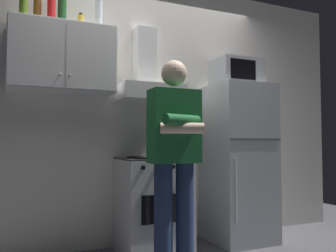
{
  "coord_description": "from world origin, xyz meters",
  "views": [
    {
      "loc": [
        -1.19,
        -2.76,
        1.0
      ],
      "look_at": [
        0.0,
        0.0,
        1.15
      ],
      "focal_mm": 36.97,
      "sensor_mm": 36.0,
      "label": 1
    }
  ],
  "objects_px": {
    "bottle_beer_brown": "(37,7)",
    "bottle_olive_oil": "(23,5)",
    "refrigerator": "(238,162)",
    "bottle_spice_jar": "(81,21)",
    "range_hood": "(148,82)",
    "bottle_soda_red": "(51,8)",
    "microwave": "(236,73)",
    "upper_cabinet": "(63,58)",
    "bottle_vodka_clear": "(98,15)",
    "person_standing": "(174,156)",
    "stove_oven": "(152,205)",
    "bottle_wine_green": "(62,7)"
  },
  "relations": [
    {
      "from": "refrigerator",
      "to": "microwave",
      "type": "relative_size",
      "value": 3.33
    },
    {
      "from": "range_hood",
      "to": "bottle_beer_brown",
      "type": "distance_m",
      "value": 1.17
    },
    {
      "from": "bottle_spice_jar",
      "to": "bottle_olive_oil",
      "type": "relative_size",
      "value": 0.5
    },
    {
      "from": "bottle_wine_green",
      "to": "bottle_olive_oil",
      "type": "bearing_deg",
      "value": -168.8
    },
    {
      "from": "range_hood",
      "to": "stove_oven",
      "type": "bearing_deg",
      "value": -90.0
    },
    {
      "from": "refrigerator",
      "to": "bottle_spice_jar",
      "type": "distance_m",
      "value": 2.07
    },
    {
      "from": "bottle_beer_brown",
      "to": "bottle_soda_red",
      "type": "distance_m",
      "value": 0.12
    },
    {
      "from": "upper_cabinet",
      "to": "bottle_beer_brown",
      "type": "bearing_deg",
      "value": 174.59
    },
    {
      "from": "range_hood",
      "to": "refrigerator",
      "type": "height_order",
      "value": "range_hood"
    },
    {
      "from": "person_standing",
      "to": "bottle_vodka_clear",
      "type": "height_order",
      "value": "bottle_vodka_clear"
    },
    {
      "from": "upper_cabinet",
      "to": "microwave",
      "type": "xyz_separation_m",
      "value": [
        1.75,
        -0.11,
        -0.01
      ]
    },
    {
      "from": "person_standing",
      "to": "bottle_vodka_clear",
      "type": "bearing_deg",
      "value": 120.37
    },
    {
      "from": "bottle_soda_red",
      "to": "bottle_wine_green",
      "type": "bearing_deg",
      "value": 22.74
    },
    {
      "from": "bottle_beer_brown",
      "to": "bottle_soda_red",
      "type": "height_order",
      "value": "bottle_soda_red"
    },
    {
      "from": "refrigerator",
      "to": "bottle_vodka_clear",
      "type": "distance_m",
      "value": 2.0
    },
    {
      "from": "upper_cabinet",
      "to": "range_hood",
      "type": "distance_m",
      "value": 0.81
    },
    {
      "from": "stove_oven",
      "to": "person_standing",
      "type": "bearing_deg",
      "value": -94.72
    },
    {
      "from": "range_hood",
      "to": "bottle_olive_oil",
      "type": "bearing_deg",
      "value": -178.4
    },
    {
      "from": "upper_cabinet",
      "to": "bottle_vodka_clear",
      "type": "distance_m",
      "value": 0.54
    },
    {
      "from": "refrigerator",
      "to": "bottle_spice_jar",
      "type": "bearing_deg",
      "value": 176.08
    },
    {
      "from": "microwave",
      "to": "bottle_wine_green",
      "type": "relative_size",
      "value": 1.34
    },
    {
      "from": "microwave",
      "to": "bottle_olive_oil",
      "type": "relative_size",
      "value": 1.96
    },
    {
      "from": "upper_cabinet",
      "to": "microwave",
      "type": "height_order",
      "value": "upper_cabinet"
    },
    {
      "from": "bottle_vodka_clear",
      "to": "bottle_soda_red",
      "type": "xyz_separation_m",
      "value": [
        -0.42,
        -0.02,
        -0.0
      ]
    },
    {
      "from": "bottle_beer_brown",
      "to": "refrigerator",
      "type": "bearing_deg",
      "value": -4.22
    },
    {
      "from": "bottle_wine_green",
      "to": "bottle_vodka_clear",
      "type": "bearing_deg",
      "value": -3.51
    },
    {
      "from": "upper_cabinet",
      "to": "bottle_olive_oil",
      "type": "distance_m",
      "value": 0.53
    },
    {
      "from": "stove_oven",
      "to": "bottle_spice_jar",
      "type": "bearing_deg",
      "value": 170.39
    },
    {
      "from": "upper_cabinet",
      "to": "range_hood",
      "type": "relative_size",
      "value": 1.2
    },
    {
      "from": "refrigerator",
      "to": "microwave",
      "type": "xyz_separation_m",
      "value": [
        -0.0,
        0.02,
        0.94
      ]
    },
    {
      "from": "refrigerator",
      "to": "bottle_spice_jar",
      "type": "xyz_separation_m",
      "value": [
        -1.6,
        0.11,
        1.3
      ]
    },
    {
      "from": "bottle_olive_oil",
      "to": "bottle_wine_green",
      "type": "bearing_deg",
      "value": 11.2
    },
    {
      "from": "person_standing",
      "to": "bottle_spice_jar",
      "type": "distance_m",
      "value": 1.52
    },
    {
      "from": "microwave",
      "to": "bottle_beer_brown",
      "type": "distance_m",
      "value": 2.02
    },
    {
      "from": "bottle_vodka_clear",
      "to": "refrigerator",
      "type": "bearing_deg",
      "value": -5.48
    },
    {
      "from": "stove_oven",
      "to": "refrigerator",
      "type": "relative_size",
      "value": 0.55
    },
    {
      "from": "stove_oven",
      "to": "bottle_spice_jar",
      "type": "height_order",
      "value": "bottle_spice_jar"
    },
    {
      "from": "bottle_soda_red",
      "to": "range_hood",
      "type": "bearing_deg",
      "value": 0.47
    },
    {
      "from": "stove_oven",
      "to": "refrigerator",
      "type": "height_order",
      "value": "refrigerator"
    },
    {
      "from": "bottle_spice_jar",
      "to": "bottle_olive_oil",
      "type": "distance_m",
      "value": 0.48
    },
    {
      "from": "upper_cabinet",
      "to": "bottle_vodka_clear",
      "type": "relative_size",
      "value": 3.07
    },
    {
      "from": "bottle_soda_red",
      "to": "bottle_olive_oil",
      "type": "bearing_deg",
      "value": -173.91
    },
    {
      "from": "bottle_vodka_clear",
      "to": "bottle_beer_brown",
      "type": "bearing_deg",
      "value": 179.21
    },
    {
      "from": "bottle_beer_brown",
      "to": "bottle_olive_oil",
      "type": "height_order",
      "value": "bottle_beer_brown"
    },
    {
      "from": "bottle_wine_green",
      "to": "range_hood",
      "type": "bearing_deg",
      "value": -2.25
    },
    {
      "from": "microwave",
      "to": "refrigerator",
      "type": "bearing_deg",
      "value": -89.1
    },
    {
      "from": "microwave",
      "to": "bottle_beer_brown",
      "type": "bearing_deg",
      "value": 176.31
    },
    {
      "from": "stove_oven",
      "to": "bottle_spice_jar",
      "type": "distance_m",
      "value": 1.8
    },
    {
      "from": "bottle_wine_green",
      "to": "bottle_soda_red",
      "type": "bearing_deg",
      "value": -157.26
    },
    {
      "from": "stove_oven",
      "to": "range_hood",
      "type": "height_order",
      "value": "range_hood"
    }
  ]
}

